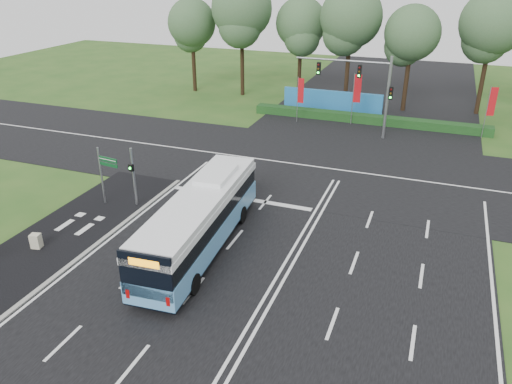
% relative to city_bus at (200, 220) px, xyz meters
% --- Properties ---
extents(ground, '(120.00, 120.00, 0.00)m').
position_rel_city_bus_xyz_m(ground, '(4.62, 1.44, -1.73)').
color(ground, '#28511B').
rests_on(ground, ground).
extents(road_main, '(20.00, 120.00, 0.04)m').
position_rel_city_bus_xyz_m(road_main, '(4.62, 1.44, -1.71)').
color(road_main, black).
rests_on(road_main, ground).
extents(road_cross, '(120.00, 14.00, 0.05)m').
position_rel_city_bus_xyz_m(road_cross, '(4.62, 13.44, -1.70)').
color(road_cross, black).
rests_on(road_cross, ground).
extents(bike_path, '(5.00, 18.00, 0.06)m').
position_rel_city_bus_xyz_m(bike_path, '(-7.88, -1.56, -1.70)').
color(bike_path, black).
rests_on(bike_path, ground).
extents(kerb_strip, '(0.25, 18.00, 0.12)m').
position_rel_city_bus_xyz_m(kerb_strip, '(-5.48, -1.56, -1.67)').
color(kerb_strip, gray).
rests_on(kerb_strip, ground).
extents(city_bus, '(3.34, 12.09, 3.43)m').
position_rel_city_bus_xyz_m(city_bus, '(0.00, 0.00, 0.00)').
color(city_bus, '#5796CB').
rests_on(city_bus, ground).
extents(pedestrian_signal, '(0.35, 0.43, 3.81)m').
position_rel_city_bus_xyz_m(pedestrian_signal, '(-6.18, 3.26, 0.35)').
color(pedestrian_signal, gray).
rests_on(pedestrian_signal, ground).
extents(street_sign, '(1.47, 0.27, 3.78)m').
position_rel_city_bus_xyz_m(street_sign, '(-7.86, 2.74, 0.67)').
color(street_sign, gray).
rests_on(street_sign, ground).
extents(utility_cabinet, '(0.59, 0.53, 0.86)m').
position_rel_city_bus_xyz_m(utility_cabinet, '(-8.28, -3.08, -1.30)').
color(utility_cabinet, beige).
rests_on(utility_cabinet, ground).
extents(banner_flag_left, '(0.63, 0.13, 4.29)m').
position_rel_city_bus_xyz_m(banner_flag_left, '(-1.53, 23.97, 1.08)').
color(banner_flag_left, gray).
rests_on(banner_flag_left, ground).
extents(banner_flag_mid, '(0.71, 0.14, 4.80)m').
position_rel_city_bus_xyz_m(banner_flag_mid, '(3.48, 25.07, 1.39)').
color(banner_flag_mid, gray).
rests_on(banner_flag_mid, ground).
extents(banner_flag_right, '(0.65, 0.23, 4.55)m').
position_rel_city_bus_xyz_m(banner_flag_right, '(14.85, 25.10, 1.24)').
color(banner_flag_right, gray).
rests_on(banner_flag_right, ground).
extents(traffic_light_gantry, '(8.41, 0.28, 7.00)m').
position_rel_city_bus_xyz_m(traffic_light_gantry, '(4.83, 21.94, 2.94)').
color(traffic_light_gantry, gray).
rests_on(traffic_light_gantry, ground).
extents(hedge, '(22.00, 1.20, 0.80)m').
position_rel_city_bus_xyz_m(hedge, '(4.62, 25.94, -1.33)').
color(hedge, '#163714').
rests_on(hedge, ground).
extents(blue_hoarding, '(10.00, 0.30, 2.20)m').
position_rel_city_bus_xyz_m(blue_hoarding, '(0.62, 28.44, -0.63)').
color(blue_hoarding, '#206CAD').
rests_on(blue_hoarding, ground).
extents(eucalyptus_row, '(54.41, 9.19, 12.60)m').
position_rel_city_bus_xyz_m(eucalyptus_row, '(7.56, 32.44, 6.68)').
color(eucalyptus_row, black).
rests_on(eucalyptus_row, ground).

